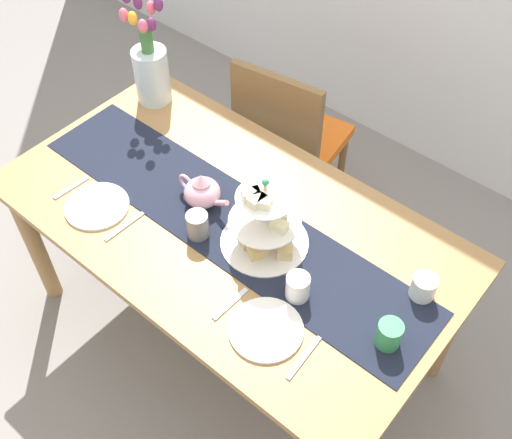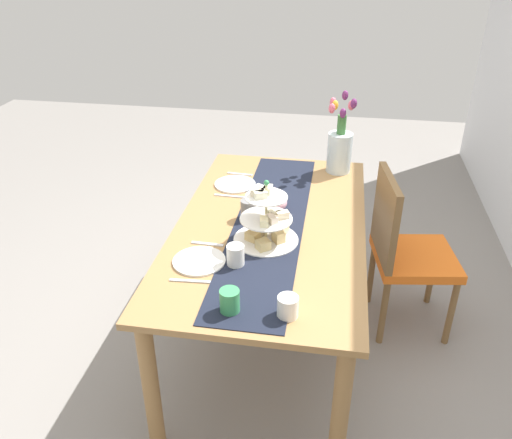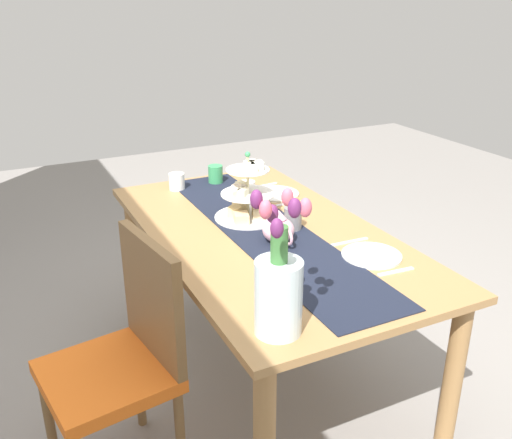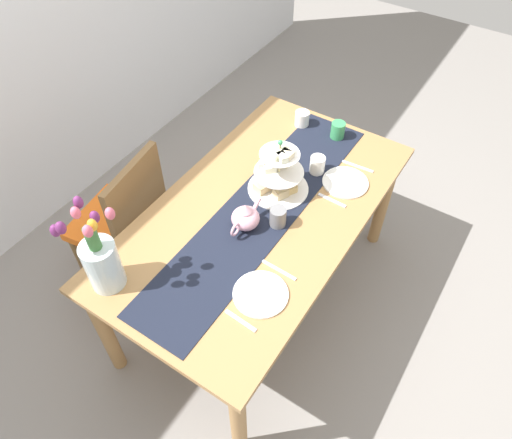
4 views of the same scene
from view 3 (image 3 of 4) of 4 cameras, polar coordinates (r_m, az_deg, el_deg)
ground_plane at (r=2.77m, az=0.80°, el=-15.29°), size 8.00×8.00×0.00m
dining_table at (r=2.43m, az=0.88°, el=-3.39°), size 1.66×0.91×0.73m
chair_left at (r=2.09m, az=-13.09°, el=-12.97°), size 0.48×0.48×0.91m
table_runner at (r=2.39m, az=1.02°, el=-1.15°), size 1.59×0.34×0.00m
tiered_cake_stand at (r=2.49m, az=-0.88°, el=2.11°), size 0.30×0.30×0.30m
teapot at (r=2.27m, az=2.29°, el=-0.94°), size 0.24×0.13×0.14m
tulip_vase at (r=1.65m, az=2.31°, el=-6.75°), size 0.19×0.15×0.46m
cream_jug at (r=2.91m, az=-8.00°, el=3.82°), size 0.08×0.08×0.08m
dinner_plate_left at (r=2.22m, az=11.58°, el=-3.57°), size 0.23×0.23×0.01m
fork_left at (r=2.12m, az=13.94°, el=-5.13°), size 0.03×0.15×0.01m
knife_left at (r=2.32m, az=9.44°, el=-2.23°), size 0.02×0.17×0.01m
dinner_plate_right at (r=2.82m, az=2.02°, el=2.62°), size 0.23×0.23×0.01m
fork_right at (r=2.70m, az=3.46°, el=1.65°), size 0.02×0.15×0.01m
knife_right at (r=2.94m, az=0.69°, el=3.44°), size 0.03×0.17×0.01m
mug_grey at (r=2.40m, az=3.74°, el=0.14°), size 0.08×0.08×0.09m
mug_white_text at (r=2.73m, az=-0.89°, el=2.93°), size 0.08×0.08×0.09m
mug_orange at (r=2.99m, az=-4.11°, el=4.57°), size 0.08×0.08×0.09m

